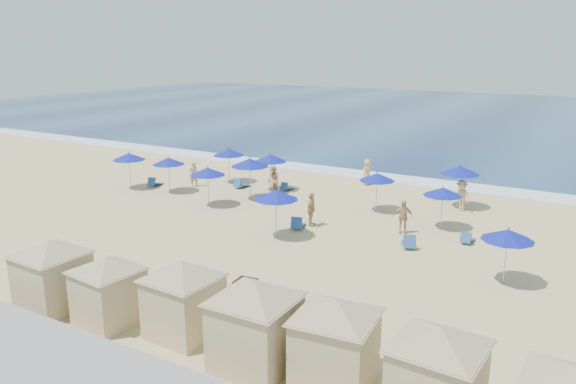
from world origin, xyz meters
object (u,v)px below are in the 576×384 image
object	(u,v)px
umbrella_5	(250,162)
beachgoer_5	(311,210)
cabana_2	(183,290)
umbrella_9	(443,192)
umbrella_10	(508,235)
trash_bin	(246,290)
beachgoer_3	(461,196)
cabana_5	(438,362)
umbrella_2	(229,152)
umbrella_4	(270,158)
beachgoer_4	(367,172)
beachgoer_0	(194,174)
beachgoer_2	(403,217)
cabana_4	(335,331)
umbrella_6	(276,195)
cabana_0	(51,266)
umbrella_3	(208,171)
umbrella_8	(460,170)
umbrella_0	(168,161)
umbrella_7	(377,177)
cabana_1	(108,282)
umbrella_1	(129,157)
cabana_3	(255,314)

from	to	relation	value
umbrella_5	beachgoer_5	bearing A→B (deg)	-25.95
cabana_2	umbrella_9	world-z (taller)	cabana_2
cabana_2	umbrella_10	bearing A→B (deg)	49.24
trash_bin	beachgoer_3	distance (m)	16.27
cabana_5	beachgoer_5	distance (m)	15.94
umbrella_2	umbrella_4	bearing A→B (deg)	-6.38
umbrella_10	beachgoer_4	distance (m)	16.71
beachgoer_0	beachgoer_2	size ratio (longest dim) A/B	0.98
cabana_2	cabana_5	bearing A→B (deg)	-0.86
cabana_4	umbrella_6	xyz separation A→B (m)	(-7.88, 9.75, 0.56)
cabana_0	umbrella_9	world-z (taller)	cabana_0
beachgoer_0	umbrella_3	bearing A→B (deg)	80.06
umbrella_6	umbrella_8	size ratio (longest dim) A/B	0.96
cabana_0	umbrella_0	size ratio (longest dim) A/B	1.91
umbrella_4	beachgoer_4	size ratio (longest dim) A/B	1.39
trash_bin	beachgoer_0	xyz separation A→B (m)	(-12.87, 12.59, 0.47)
cabana_5	umbrella_2	bearing A→B (deg)	137.36
umbrella_4	umbrella_7	bearing A→B (deg)	-7.40
umbrella_8	umbrella_10	bearing A→B (deg)	-66.65
cabana_1	umbrella_8	distance (m)	21.26
beachgoer_5	cabana_2	bearing A→B (deg)	178.13
cabana_5	umbrella_1	size ratio (longest dim) A/B	1.82
trash_bin	cabana_4	distance (m)	6.26
trash_bin	beachgoer_3	xyz separation A→B (m)	(4.07, 15.75, 0.53)
umbrella_2	beachgoer_2	bearing A→B (deg)	-17.39
trash_bin	umbrella_8	bearing A→B (deg)	71.86
beachgoer_3	cabana_4	bearing A→B (deg)	-52.87
cabana_2	beachgoer_5	bearing A→B (deg)	98.52
cabana_3	beachgoer_5	distance (m)	13.50
cabana_1	umbrella_6	bearing A→B (deg)	88.35
cabana_1	umbrella_9	size ratio (longest dim) A/B	1.82
cabana_5	umbrella_6	xyz separation A→B (m)	(-10.75, 9.86, 0.56)
umbrella_1	umbrella_4	xyz separation A→B (m)	(8.31, 4.20, 0.01)
trash_bin	umbrella_6	distance (m)	7.27
umbrella_4	umbrella_6	distance (m)	9.30
cabana_1	umbrella_6	distance (m)	10.39
cabana_1	umbrella_3	bearing A→B (deg)	114.89
cabana_0	beachgoer_0	size ratio (longest dim) A/B	2.68
umbrella_3	beachgoer_2	xyz separation A→B (m)	(11.56, 0.97, -1.22)
umbrella_7	cabana_3	bearing A→B (deg)	-80.10
umbrella_10	beachgoer_4	world-z (taller)	umbrella_10
trash_bin	umbrella_0	world-z (taller)	umbrella_0
cabana_0	umbrella_9	bearing A→B (deg)	59.51
umbrella_6	beachgoer_0	world-z (taller)	umbrella_6
beachgoer_4	cabana_1	bearing A→B (deg)	-0.49
trash_bin	beachgoer_0	distance (m)	18.01
cabana_4	beachgoer_2	distance (m)	13.80
cabana_1	cabana_4	world-z (taller)	cabana_4
umbrella_4	umbrella_10	world-z (taller)	umbrella_4
umbrella_7	beachgoer_0	distance (m)	12.84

